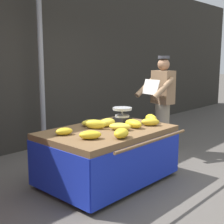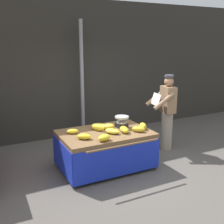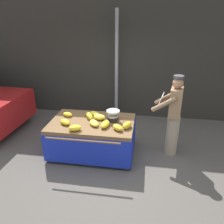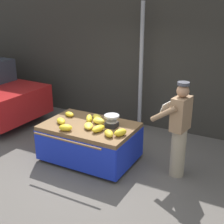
{
  "view_description": "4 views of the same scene",
  "coord_description": "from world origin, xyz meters",
  "views": [
    {
      "loc": [
        -3.28,
        -2.38,
        1.67
      ],
      "look_at": [
        -0.22,
        0.43,
        0.95
      ],
      "focal_mm": 50.04,
      "sensor_mm": 36.0,
      "label": 1
    },
    {
      "loc": [
        -2.51,
        -4.19,
        2.43
      ],
      "look_at": [
        -0.18,
        0.39,
        1.12
      ],
      "focal_mm": 44.75,
      "sensor_mm": 36.0,
      "label": 2
    },
    {
      "loc": [
        0.76,
        -3.71,
        2.77
      ],
      "look_at": [
        0.13,
        0.3,
        1.03
      ],
      "focal_mm": 36.37,
      "sensor_mm": 36.0,
      "label": 3
    },
    {
      "loc": [
        2.64,
        -4.18,
        3.0
      ],
      "look_at": [
        0.23,
        0.31,
        1.12
      ],
      "focal_mm": 49.92,
      "sensor_mm": 36.0,
      "label": 4
    }
  ],
  "objects": [
    {
      "name": "banana_bunch_3",
      "position": [
        -0.82,
        0.22,
        0.78
      ],
      "size": [
        0.3,
        0.28,
        0.1
      ],
      "primitive_type": "ellipsoid",
      "rotation": [
        0.0,
        0.0,
        0.92
      ],
      "color": "gold",
      "rests_on": "banana_cart"
    },
    {
      "name": "banana_bunch_5",
      "position": [
        -0.31,
        0.72,
        0.78
      ],
      "size": [
        0.33,
        0.29,
        0.09
      ],
      "primitive_type": "ellipsoid",
      "rotation": [
        0.0,
        0.0,
        0.96
      ],
      "color": "yellow",
      "rests_on": "banana_cart"
    },
    {
      "name": "weighing_scale",
      "position": [
        0.11,
        0.53,
        0.85
      ],
      "size": [
        0.28,
        0.28,
        0.23
      ],
      "color": "black",
      "rests_on": "banana_cart"
    },
    {
      "name": "banana_bunch_2",
      "position": [
        -0.23,
        0.27,
        0.78
      ],
      "size": [
        0.29,
        0.33,
        0.1
      ],
      "primitive_type": "ellipsoid",
      "rotation": [
        0.0,
        0.0,
        0.57
      ],
      "color": "yellow",
      "rests_on": "banana_cart"
    },
    {
      "name": "banana_cart",
      "position": [
        -0.31,
        0.42,
        0.54
      ],
      "size": [
        1.76,
        1.35,
        0.73
      ],
      "color": "brown",
      "rests_on": "ground"
    },
    {
      "name": "vendor_person",
      "position": [
        1.34,
        0.66,
        0.87
      ],
      "size": [
        0.63,
        0.58,
        1.71
      ],
      "color": "gray",
      "rests_on": "ground"
    },
    {
      "name": "banana_bunch_4",
      "position": [
        -0.4,
        0.56,
        0.79
      ],
      "size": [
        0.25,
        0.31,
        0.12
      ],
      "primitive_type": "ellipsoid",
      "rotation": [
        0.0,
        0.0,
        0.52
      ],
      "color": "yellow",
      "rests_on": "banana_cart"
    },
    {
      "name": "back_wall",
      "position": [
        0.0,
        2.67,
        1.72
      ],
      "size": [
        16.0,
        0.24,
        3.44
      ],
      "primitive_type": "cube",
      "color": "#2D2B26",
      "rests_on": "ground"
    },
    {
      "name": "banana_bunch_6",
      "position": [
        -0.9,
        0.61,
        0.78
      ],
      "size": [
        0.25,
        0.2,
        0.09
      ],
      "primitive_type": "ellipsoid",
      "rotation": [
        0.0,
        0.0,
        1.23
      ],
      "color": "gold",
      "rests_on": "banana_cart"
    },
    {
      "name": "banana_bunch_7",
      "position": [
        -0.0,
        0.23,
        0.79
      ],
      "size": [
        0.2,
        0.32,
        0.11
      ],
      "primitive_type": "ellipsoid",
      "rotation": [
        0.0,
        0.0,
        2.95
      ],
      "color": "gold",
      "rests_on": "banana_cart"
    },
    {
      "name": "banana_bunch_9",
      "position": [
        0.43,
        0.24,
        0.79
      ],
      "size": [
        0.23,
        0.28,
        0.13
      ],
      "primitive_type": "ellipsoid",
      "rotation": [
        0.0,
        0.0,
        2.68
      ],
      "color": "gold",
      "rests_on": "banana_cart"
    },
    {
      "name": "street_pole",
      "position": [
        -0.06,
        2.25,
        1.47
      ],
      "size": [
        0.09,
        0.09,
        2.94
      ],
      "primitive_type": "cylinder",
      "color": "gray",
      "rests_on": "ground"
    },
    {
      "name": "ground_plane",
      "position": [
        0.0,
        0.0,
        0.0
      ],
      "size": [
        60.0,
        60.0,
        0.0
      ],
      "primitive_type": "plane",
      "color": "#514C47"
    },
    {
      "name": "banana_bunch_0",
      "position": [
        0.26,
        0.14,
        0.79
      ],
      "size": [
        0.28,
        0.28,
        0.11
      ],
      "primitive_type": "ellipsoid",
      "rotation": [
        0.0,
        0.0,
        0.78
      ],
      "color": "gold",
      "rests_on": "banana_cart"
    },
    {
      "name": "banana_bunch_1",
      "position": [
        -0.18,
        0.55,
        0.79
      ],
      "size": [
        0.27,
        0.18,
        0.11
      ],
      "primitive_type": "ellipsoid",
      "rotation": [
        0.0,
        0.0,
        1.48
      ],
      "color": "yellow",
      "rests_on": "banana_cart"
    },
    {
      "name": "banana_bunch_8",
      "position": [
        -0.54,
        -0.02,
        0.79
      ],
      "size": [
        0.28,
        0.23,
        0.12
      ],
      "primitive_type": "ellipsoid",
      "rotation": [
        0.0,
        0.0,
        1.9
      ],
      "color": "gold",
      "rests_on": "banana_cart"
    }
  ]
}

